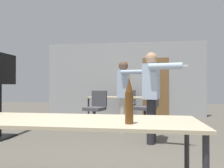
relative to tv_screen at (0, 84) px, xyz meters
name	(u,v)px	position (x,y,z in m)	size (l,w,h in m)	color
back_wall	(125,79)	(2.28, 3.68, 0.20)	(5.60, 0.12, 2.61)	#B2B5B7
conference_table_near	(74,125)	(2.24, -2.09, -0.41)	(2.33, 0.81, 0.74)	#C6B793
conference_table_far	(120,99)	(2.24, 2.29, -0.43)	(1.87, 0.74, 0.74)	#C6B793
tv_screen	(0,84)	(0.00, 0.00, 0.00)	(0.44, 1.05, 1.75)	black
person_near_casual	(124,89)	(2.47, 0.90, -0.10)	(0.73, 0.64, 1.64)	beige
person_far_watching	(152,89)	(3.07, 0.03, -0.09)	(0.76, 0.79, 1.69)	#28282D
office_chair_far_right	(96,110)	(1.69, 1.46, -0.66)	(0.58, 0.63, 0.94)	black
office_chair_far_left	(128,105)	(2.42, 3.20, -0.67)	(0.52, 0.57, 0.92)	black
office_chair_near_pushed	(148,110)	(3.02, 1.51, -0.65)	(0.66, 0.63, 0.95)	black
beer_bottle	(129,102)	(2.77, -2.27, -0.17)	(0.07, 0.07, 0.39)	#563314
drink_cup	(129,95)	(2.50, 2.45, -0.31)	(0.07, 0.07, 0.10)	#2866A3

